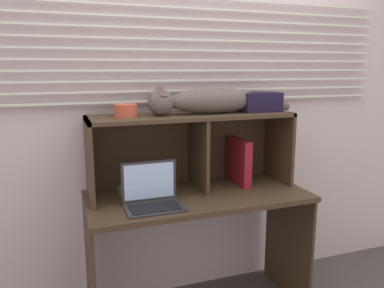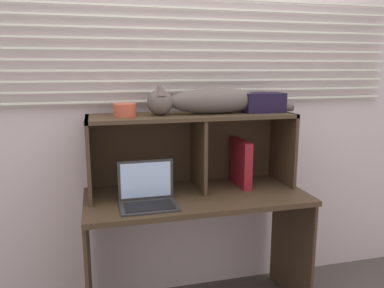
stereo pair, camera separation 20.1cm
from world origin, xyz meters
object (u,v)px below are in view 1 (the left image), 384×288
Objects in this scene: cat at (206,101)px; laptop at (152,197)px; binder_upright at (239,162)px; book_stack at (136,192)px; small_basket at (125,111)px; storage_box at (260,102)px.

laptop is at bearing -151.53° from cat.
laptop is at bearing -161.12° from binder_upright.
binder_upright is 1.19× the size of book_stack.
cat is at bearing -180.00° from binder_upright.
small_basket is at bearing 113.27° from laptop.
storage_box is (0.75, 0.21, 0.46)m from laptop.
laptop reaches higher than book_stack.
binder_upright is (0.23, 0.00, -0.39)m from cat.
laptop is 1.26× the size of book_stack.
book_stack is 1.88× the size of small_basket.
small_basket is (-0.05, -0.00, 0.48)m from book_stack.
small_basket is 0.52× the size of storage_box.
cat reaches higher than small_basket.
storage_box is at bearing 15.68° from laptop.
laptop is (-0.39, -0.21, -0.48)m from cat.
small_basket reaches higher than binder_upright.
binder_upright is at bearing 180.00° from storage_box.
binder_upright is at bearing 18.88° from laptop.
small_basket is 0.84m from storage_box.
binder_upright is 0.40m from storage_box.
small_basket is (-0.48, 0.00, -0.04)m from cat.
binder_upright is at bearing -0.36° from book_stack.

